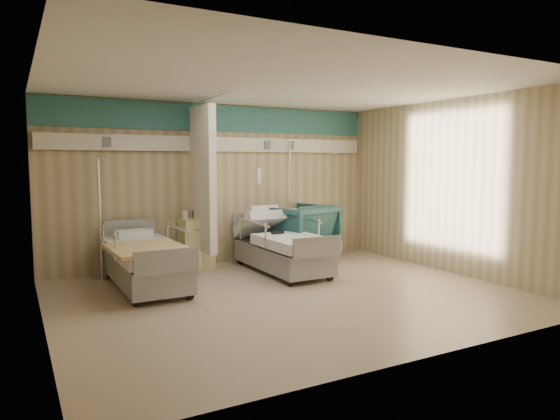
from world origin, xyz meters
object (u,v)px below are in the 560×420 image
object	(u,v)px
bed_right	(282,253)
iv_stand_right	(289,235)
bed_left	(146,266)
iv_stand_left	(101,255)
bedside_cabinet	(196,244)
visitor_armchair	(298,233)

from	to	relation	value
bed_right	iv_stand_right	bearing A→B (deg)	54.10
bed_left	iv_stand_left	bearing A→B (deg)	119.60
iv_stand_right	iv_stand_left	world-z (taller)	iv_stand_right
bed_left	bedside_cabinet	xyz separation A→B (m)	(1.05, 0.90, 0.11)
bed_left	iv_stand_right	world-z (taller)	iv_stand_right
iv_stand_right	bed_right	bearing A→B (deg)	-125.90
bed_left	bedside_cabinet	size ratio (longest dim) A/B	2.54
bed_right	bedside_cabinet	world-z (taller)	bedside_cabinet
bed_right	bedside_cabinet	xyz separation A→B (m)	(-1.15, 0.90, 0.11)
bed_right	iv_stand_right	distance (m)	1.08
visitor_armchair	bed_left	bearing A→B (deg)	-4.23
bedside_cabinet	visitor_armchair	bearing A→B (deg)	-9.46
bed_right	visitor_armchair	size ratio (longest dim) A/B	1.88
visitor_armchair	iv_stand_left	xyz separation A→B (m)	(-3.33, 0.25, -0.14)
bed_right	iv_stand_left	distance (m)	2.81
iv_stand_right	iv_stand_left	xyz separation A→B (m)	(-3.31, -0.02, -0.07)
bedside_cabinet	iv_stand_left	xyz separation A→B (m)	(-1.53, -0.05, -0.04)
bedside_cabinet	bed_right	bearing A→B (deg)	-38.05
visitor_armchair	bedside_cabinet	bearing A→B (deg)	-25.58
bed_right	iv_stand_left	size ratio (longest dim) A/B	1.16
bed_right	bedside_cabinet	bearing A→B (deg)	141.95
bed_right	iv_stand_left	bearing A→B (deg)	162.50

